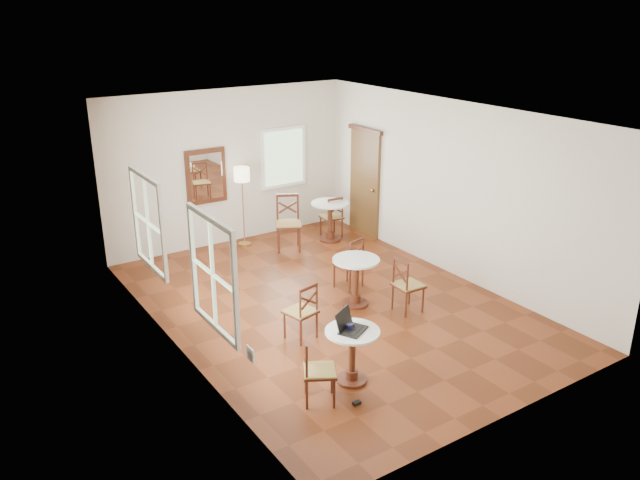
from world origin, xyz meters
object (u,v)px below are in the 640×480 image
at_px(navy_mug, 350,327).
at_px(water_glass, 351,326).
at_px(cafe_table_near, 352,350).
at_px(chair_near_b, 318,370).
at_px(mouse, 353,330).
at_px(power_adapter, 357,403).
at_px(chair_mid_a, 350,263).
at_px(cafe_table_mid, 356,277).
at_px(laptop, 349,325).
at_px(floor_lamp, 242,180).
at_px(chair_mid_b, 407,285).
at_px(cafe_table_back, 330,217).
at_px(chair_back_a, 332,217).
at_px(chair_near_a, 302,311).
at_px(chair_back_b, 288,223).

relative_size(navy_mug, water_glass, 1.21).
height_order(cafe_table_near, chair_near_b, chair_near_b).
bearing_deg(mouse, power_adapter, -135.45).
bearing_deg(chair_mid_a, mouse, 40.40).
height_order(cafe_table_near, chair_mid_a, chair_mid_a).
bearing_deg(cafe_table_mid, laptop, -128.62).
distance_m(floor_lamp, mouse, 5.25).
xyz_separation_m(cafe_table_near, water_glass, (-0.01, 0.02, 0.32)).
height_order(chair_mid_b, mouse, chair_mid_b).
xyz_separation_m(cafe_table_back, water_glass, (-2.63, -4.34, 0.28)).
bearing_deg(cafe_table_back, chair_mid_a, -115.92).
xyz_separation_m(cafe_table_near, navy_mug, (-0.03, 0.01, 0.32)).
bearing_deg(floor_lamp, cafe_table_back, -25.25).
xyz_separation_m(chair_mid_a, chair_back_a, (1.15, 2.21, -0.02)).
xyz_separation_m(chair_back_a, power_adapter, (-3.02, -4.95, -0.41)).
bearing_deg(chair_near_a, power_adapter, 67.19).
distance_m(chair_near_a, chair_back_b, 3.55).
bearing_deg(laptop, floor_lamp, 49.36).
bearing_deg(chair_near_a, mouse, 74.17).
bearing_deg(cafe_table_mid, chair_mid_b, -49.46).
distance_m(cafe_table_near, floor_lamp, 5.27).
bearing_deg(cafe_table_mid, power_adapter, -125.92).
bearing_deg(chair_mid_a, chair_near_b, 33.14).
bearing_deg(cafe_table_mid, cafe_table_near, -127.52).
height_order(cafe_table_back, laptop, laptop).
xyz_separation_m(cafe_table_back, power_adapter, (-2.87, -4.80, -0.47)).
xyz_separation_m(cafe_table_mid, chair_near_b, (-1.92, -1.85, -0.06)).
bearing_deg(floor_lamp, water_glass, -102.18).
xyz_separation_m(cafe_table_back, chair_near_a, (-2.57, -3.08, -0.06)).
xyz_separation_m(cafe_table_mid, power_adapter, (-1.57, -2.17, -0.46)).
bearing_deg(chair_near_b, mouse, -50.92).
bearing_deg(laptop, chair_back_b, 40.29).
distance_m(chair_near_a, floor_lamp, 4.05).
distance_m(chair_near_a, chair_mid_b, 1.81).
xyz_separation_m(cafe_table_back, mouse, (-2.64, -4.38, 0.25)).
distance_m(chair_back_a, navy_mug, 5.32).
xyz_separation_m(laptop, water_glass, (0.02, -0.01, -0.01)).
bearing_deg(chair_mid_a, power_adapter, 41.26).
distance_m(cafe_table_mid, chair_back_a, 3.14).
relative_size(chair_mid_a, laptop, 1.97).
relative_size(chair_back_b, power_adapter, 10.77).
xyz_separation_m(chair_near_a, navy_mug, (-0.09, -1.26, 0.34)).
bearing_deg(chair_near_b, floor_lamp, 11.80).
bearing_deg(water_glass, chair_near_a, 87.30).
height_order(chair_near_a, navy_mug, chair_near_a).
xyz_separation_m(cafe_table_back, laptop, (-2.65, -4.32, 0.29)).
relative_size(chair_near_a, chair_mid_a, 0.96).
xyz_separation_m(chair_back_b, power_adapter, (-1.94, -4.85, -0.50)).
bearing_deg(power_adapter, water_glass, 62.61).
distance_m(floor_lamp, laptop, 5.20).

